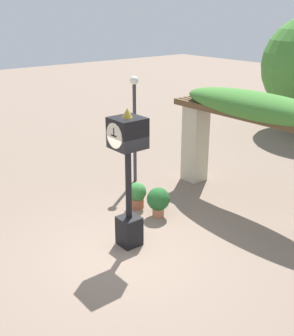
% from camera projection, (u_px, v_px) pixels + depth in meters
% --- Properties ---
extents(ground_plane, '(60.00, 60.00, 0.00)m').
position_uv_depth(ground_plane, '(128.00, 252.00, 9.04)').
color(ground_plane, '#7F6B5B').
extents(pedestal_clock, '(0.63, 0.68, 3.06)m').
position_uv_depth(pedestal_clock, '(128.00, 168.00, 8.70)').
color(pedestal_clock, black).
rests_on(pedestal_clock, ground).
extents(pergola, '(5.27, 1.18, 2.97)m').
position_uv_depth(pergola, '(254.00, 122.00, 10.61)').
color(pergola, '#BCB299').
rests_on(pergola, ground).
extents(potted_plant_near_left, '(0.49, 0.49, 0.69)m').
position_uv_depth(potted_plant_near_left, '(137.00, 194.00, 10.92)').
color(potted_plant_near_left, '#9E563D').
rests_on(potted_plant_near_left, ground).
extents(potted_plant_near_right, '(0.58, 0.58, 0.76)m').
position_uv_depth(potted_plant_near_right, '(158.00, 200.00, 10.43)').
color(potted_plant_near_right, '#B26B4C').
rests_on(potted_plant_near_right, ground).
extents(lamp_post, '(0.24, 0.24, 3.14)m').
position_uv_depth(lamp_post, '(135.00, 118.00, 12.06)').
color(lamp_post, '#333338').
rests_on(lamp_post, ground).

